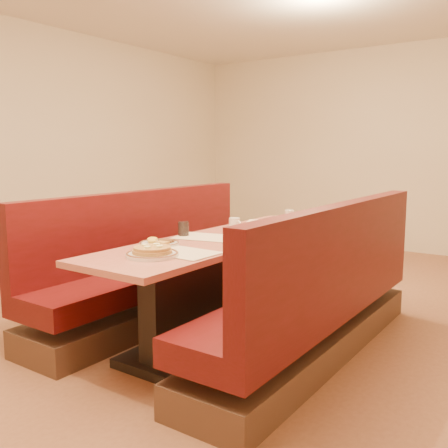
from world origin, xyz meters
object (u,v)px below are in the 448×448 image
Objects in this scene: pancake_plate at (152,252)px; coffee_mug_c at (304,218)px; eggs_plate at (159,243)px; booth_left at (156,274)px; coffee_mug_a at (269,230)px; soda_tumbler_mid at (272,231)px; booth_right at (318,304)px; coffee_mug_d at (290,215)px; diner_table at (228,286)px; soda_tumbler_near at (183,229)px; coffee_mug_b at (235,223)px.

coffee_mug_c is at bearing 85.58° from pancake_plate.
eggs_plate is at bearing 126.13° from pancake_plate.
booth_left is 9.23× the size of eggs_plate.
coffee_mug_a reaches higher than soda_tumbler_mid.
pancake_plate is (-0.71, -0.84, 0.41)m from booth_right.
booth_left is at bearing -128.47° from coffee_mug_d.
coffee_mug_d is (0.67, 1.10, 0.43)m from booth_left.
diner_table is 21.71× the size of coffee_mug_d.
booth_right reaches higher than coffee_mug_c.
coffee_mug_d is (-0.06, 1.10, 0.42)m from diner_table.
diner_table is at bearing 0.00° from booth_left.
booth_left and booth_right have the same top height.
diner_table is 21.14× the size of coffee_mug_c.
soda_tumbler_near reaches higher than eggs_plate.
booth_left is at bearing 158.85° from soda_tumbler_near.
booth_left is at bearing 134.80° from eggs_plate.
coffee_mug_c is (0.35, 1.49, 0.03)m from eggs_plate.
booth_right is at bearing -37.48° from coffee_mug_c.
coffee_mug_b is at bearing -94.21° from coffee_mug_c.
coffee_mug_b is (0.05, 0.85, 0.03)m from eggs_plate.
pancake_plate is 2.58× the size of coffee_mug_b.
coffee_mug_c reaches higher than pancake_plate.
eggs_plate is (-0.92, -0.55, 0.40)m from booth_right.
booth_left reaches higher than diner_table.
booth_left reaches higher than soda_tumbler_mid.
booth_right is 20.23× the size of coffee_mug_b.
coffee_mug_b is (-0.38, 0.12, 0.00)m from coffee_mug_a.
eggs_plate is 2.46× the size of soda_tumbler_near.
eggs_plate is at bearing -149.31° from booth_right.
diner_table is at bearing 91.73° from pancake_plate.
coffee_mug_d is at bearing 125.73° from booth_right.
coffee_mug_a is at bearing -78.93° from coffee_mug_d.
coffee_mug_b is (0.59, 0.31, 0.44)m from booth_left.
booth_left is 21.71× the size of coffee_mug_d.
coffee_mug_b is 0.71m from coffee_mug_c.
booth_left is at bearing 180.00° from booth_right.
eggs_plate is at bearing -141.80° from coffee_mug_a.
eggs_plate is at bearing -122.28° from soda_tumbler_mid.
coffee_mug_b is at bearing 114.82° from diner_table.
coffee_mug_d is (0.08, 0.79, -0.00)m from coffee_mug_b.
booth_right is 21.14× the size of coffee_mug_c.
coffee_mug_a reaches higher than diner_table.
diner_table is 9.23× the size of eggs_plate.
pancake_plate is 0.73m from soda_tumbler_near.
booth_left is at bearing -169.84° from soda_tumbler_mid.
coffee_mug_a is (0.24, 0.19, 0.42)m from diner_table.
coffee_mug_c is at bearing 121.06° from booth_right.
soda_tumbler_near is (-0.14, -0.48, 0.01)m from coffee_mug_b.
pancake_plate is at bearing -103.47° from soda_tumbler_mid.
coffee_mug_a is 0.95× the size of coffee_mug_b.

